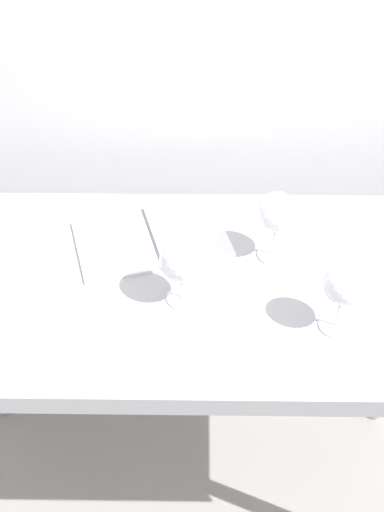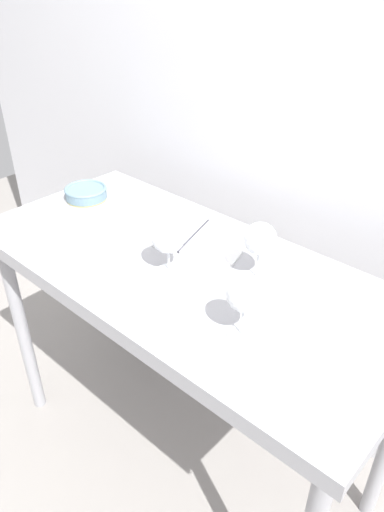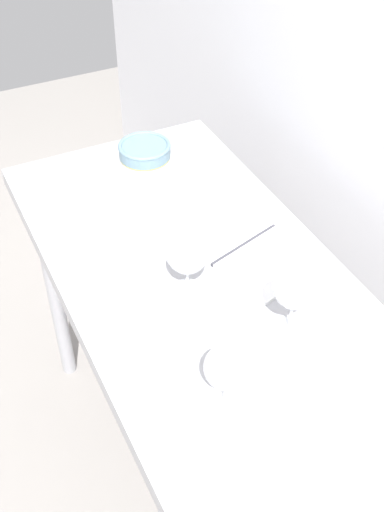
{
  "view_description": "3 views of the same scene",
  "coord_description": "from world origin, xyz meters",
  "px_view_note": "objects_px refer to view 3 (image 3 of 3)",
  "views": [
    {
      "loc": [
        0.03,
        -1.1,
        1.97
      ],
      "look_at": [
        0.01,
        -0.01,
        0.98
      ],
      "focal_mm": 47.09,
      "sensor_mm": 36.0,
      "label": 1
    },
    {
      "loc": [
        0.84,
        -0.89,
        1.71
      ],
      "look_at": [
        0.07,
        -0.04,
        0.98
      ],
      "focal_mm": 34.28,
      "sensor_mm": 36.0,
      "label": 2
    },
    {
      "loc": [
        0.96,
        -0.52,
        1.96
      ],
      "look_at": [
        -0.05,
        -0.03,
        0.96
      ],
      "focal_mm": 45.05,
      "sensor_mm": 36.0,
      "label": 3
    }
  ],
  "objects_px": {
    "wine_glass_near_right": "(227,369)",
    "tasting_bowl": "(145,150)",
    "wine_glass_near_center": "(187,254)",
    "wine_glass_far_right": "(295,289)",
    "tasting_sheet_lower": "(130,211)",
    "tasting_sheet_upper": "(360,399)",
    "open_notebook": "(244,245)"
  },
  "relations": [
    {
      "from": "wine_glass_near_right",
      "to": "wine_glass_near_center",
      "type": "bearing_deg",
      "value": 166.69
    },
    {
      "from": "tasting_bowl",
      "to": "wine_glass_far_right",
      "type": "bearing_deg",
      "value": 0.97
    },
    {
      "from": "wine_glass_far_right",
      "to": "tasting_bowl",
      "type": "xyz_separation_m",
      "value": [
        -0.78,
        -0.01,
        -0.1
      ]
    },
    {
      "from": "wine_glass_near_right",
      "to": "tasting_sheet_upper",
      "type": "xyz_separation_m",
      "value": [
        0.1,
        0.25,
        -0.12
      ]
    },
    {
      "from": "wine_glass_near_right",
      "to": "tasting_sheet_lower",
      "type": "xyz_separation_m",
      "value": [
        -0.67,
        0.07,
        -0.12
      ]
    },
    {
      "from": "tasting_sheet_lower",
      "to": "tasting_bowl",
      "type": "height_order",
      "value": "tasting_bowl"
    },
    {
      "from": "tasting_sheet_upper",
      "to": "tasting_bowl",
      "type": "xyz_separation_m",
      "value": [
        -0.99,
        -0.04,
        0.02
      ]
    },
    {
      "from": "wine_glass_near_right",
      "to": "tasting_bowl",
      "type": "relative_size",
      "value": 1.08
    },
    {
      "from": "open_notebook",
      "to": "tasting_sheet_upper",
      "type": "bearing_deg",
      "value": -18.82
    },
    {
      "from": "wine_glass_near_right",
      "to": "wine_glass_near_center",
      "type": "distance_m",
      "value": 0.34
    },
    {
      "from": "wine_glass_near_center",
      "to": "tasting_sheet_upper",
      "type": "relative_size",
      "value": 0.69
    },
    {
      "from": "wine_glass_near_right",
      "to": "wine_glass_far_right",
      "type": "xyz_separation_m",
      "value": [
        -0.12,
        0.22,
        0.0
      ]
    },
    {
      "from": "wine_glass_near_right",
      "to": "tasting_sheet_upper",
      "type": "distance_m",
      "value": 0.3
    },
    {
      "from": "wine_glass_near_center",
      "to": "wine_glass_far_right",
      "type": "height_order",
      "value": "wine_glass_far_right"
    },
    {
      "from": "wine_glass_near_center",
      "to": "open_notebook",
      "type": "height_order",
      "value": "wine_glass_near_center"
    },
    {
      "from": "wine_glass_near_center",
      "to": "tasting_sheet_upper",
      "type": "xyz_separation_m",
      "value": [
        0.43,
        0.17,
        -0.11
      ]
    },
    {
      "from": "wine_glass_near_center",
      "to": "tasting_sheet_upper",
      "type": "height_order",
      "value": "wine_glass_near_center"
    },
    {
      "from": "wine_glass_near_right",
      "to": "open_notebook",
      "type": "bearing_deg",
      "value": 145.93
    },
    {
      "from": "wine_glass_near_center",
      "to": "wine_glass_far_right",
      "type": "xyz_separation_m",
      "value": [
        0.21,
        0.15,
        0.01
      ]
    },
    {
      "from": "wine_glass_near_right",
      "to": "wine_glass_near_center",
      "type": "relative_size",
      "value": 1.03
    },
    {
      "from": "wine_glass_near_center",
      "to": "wine_glass_near_right",
      "type": "bearing_deg",
      "value": -13.31
    },
    {
      "from": "open_notebook",
      "to": "tasting_sheet_upper",
      "type": "xyz_separation_m",
      "value": [
        0.51,
        -0.02,
        -0.0
      ]
    },
    {
      "from": "wine_glass_near_right",
      "to": "wine_glass_near_center",
      "type": "xyz_separation_m",
      "value": [
        -0.33,
        0.08,
        -0.01
      ]
    },
    {
      "from": "wine_glass_near_right",
      "to": "tasting_sheet_lower",
      "type": "relative_size",
      "value": 0.7
    },
    {
      "from": "wine_glass_near_center",
      "to": "tasting_sheet_lower",
      "type": "bearing_deg",
      "value": -178.86
    },
    {
      "from": "wine_glass_near_right",
      "to": "open_notebook",
      "type": "relative_size",
      "value": 0.41
    },
    {
      "from": "tasting_sheet_lower",
      "to": "wine_glass_near_center",
      "type": "bearing_deg",
      "value": -20.7
    },
    {
      "from": "wine_glass_far_right",
      "to": "tasting_sheet_lower",
      "type": "height_order",
      "value": "wine_glass_far_right"
    },
    {
      "from": "tasting_sheet_lower",
      "to": "tasting_bowl",
      "type": "distance_m",
      "value": 0.27
    },
    {
      "from": "wine_glass_near_center",
      "to": "tasting_bowl",
      "type": "distance_m",
      "value": 0.59
    },
    {
      "from": "wine_glass_near_right",
      "to": "tasting_bowl",
      "type": "xyz_separation_m",
      "value": [
        -0.89,
        0.21,
        -0.1
      ]
    },
    {
      "from": "tasting_bowl",
      "to": "open_notebook",
      "type": "bearing_deg",
      "value": 7.53
    }
  ]
}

